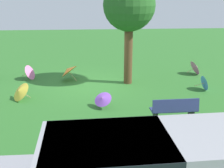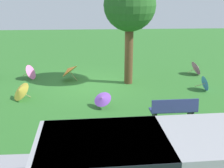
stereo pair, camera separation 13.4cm
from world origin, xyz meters
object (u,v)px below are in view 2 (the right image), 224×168
parasol_yellow_0 (20,91)px  parasol_blue_3 (206,83)px  van_dark (140,163)px  park_bench (174,110)px  parasol_pink_0 (197,68)px  parasol_orange_0 (69,70)px  parasol_pink_1 (32,72)px  shade_tree (130,7)px  parasol_purple_0 (102,99)px

parasol_yellow_0 → parasol_blue_3: 8.16m
van_dark → park_bench: 4.04m
parasol_pink_0 → parasol_blue_3: bearing=79.4°
parasol_orange_0 → parasol_blue_3: size_ratio=1.67×
park_bench → parasol_yellow_0: 6.27m
parasol_orange_0 → parasol_yellow_0: (1.80, 2.55, -0.15)m
parasol_blue_3 → parasol_pink_1: 8.55m
parasol_orange_0 → parasol_pink_1: size_ratio=1.36×
parasol_pink_0 → van_dark: bearing=63.6°
parasol_pink_0 → parasol_blue_3: parasol_pink_0 is taller
parasol_blue_3 → parasol_pink_0: bearing=-100.6°
shade_tree → parasol_blue_3: bearing=159.4°
shade_tree → parasol_orange_0: (2.94, -0.61, -3.09)m
parasol_blue_3 → van_dark: bearing=58.6°
parasol_orange_0 → shade_tree: bearing=168.3°
parasol_purple_0 → park_bench: bearing=149.7°
van_dark → parasol_pink_1: van_dark is taller
parasol_blue_3 → parasol_yellow_0: bearing=4.7°
park_bench → shade_tree: 5.52m
parasol_blue_3 → parasol_purple_0: bearing=19.9°
parasol_pink_1 → parasol_orange_0: bearing=169.5°
park_bench → parasol_pink_1: 7.97m
shade_tree → parasol_orange_0: bearing=-11.7°
parasol_yellow_0 → parasol_purple_0: 3.53m
parasol_orange_0 → parasol_blue_3: parasol_orange_0 is taller
parasol_yellow_0 → parasol_purple_0: (-3.37, 1.05, -0.01)m
parasol_yellow_0 → parasol_blue_3: bearing=-175.3°
parasol_purple_0 → parasol_pink_0: parasol_pink_0 is taller
parasol_orange_0 → parasol_pink_1: parasol_orange_0 is taller
shade_tree → parasol_purple_0: bearing=65.5°
shade_tree → parasol_blue_3: 4.90m
parasol_yellow_0 → park_bench: bearing=156.9°
parasol_purple_0 → parasol_yellow_0: bearing=-17.4°
van_dark → parasol_yellow_0: 7.30m
parasol_orange_0 → parasol_yellow_0: bearing=54.9°
park_bench → parasol_orange_0: bearing=-51.6°
parasol_yellow_0 → parasol_blue_3: size_ratio=1.54×
parasol_pink_1 → parasol_blue_3: bearing=164.8°
parasol_orange_0 → van_dark: bearing=104.5°
parasol_yellow_0 → parasol_pink_0: 9.16m
park_bench → shade_tree: (1.03, -4.40, 3.17)m
shade_tree → park_bench: bearing=103.2°
shade_tree → parasol_pink_0: size_ratio=5.67×
park_bench → parasol_purple_0: bearing=-30.3°
shade_tree → parasol_purple_0: (1.36, 3.00, -3.24)m
shade_tree → parasol_pink_0: shade_tree is taller
parasol_pink_0 → parasol_pink_1: (8.72, 0.25, -0.01)m
van_dark → parasol_yellow_0: size_ratio=4.30×
parasol_orange_0 → parasol_purple_0: bearing=113.6°
shade_tree → parasol_yellow_0: shade_tree is taller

